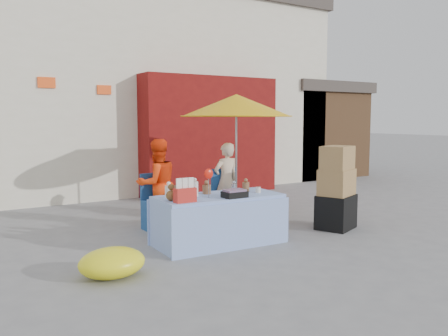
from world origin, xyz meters
TOP-DOWN VIEW (x-y plane):
  - ground at (0.00, 0.00)m, footprint 80.00×80.00m
  - backdrop at (0.52, 7.52)m, footprint 14.00×8.00m
  - market_table at (0.07, 0.42)m, footprint 1.76×0.88m
  - chair_left at (-0.23, 1.57)m, footprint 0.50×0.49m
  - chair_right at (1.02, 1.57)m, footprint 0.50×0.49m
  - vendor_orange at (-0.23, 1.71)m, footprint 0.69×0.55m
  - vendor_beige at (1.02, 1.71)m, footprint 0.48×0.33m
  - umbrella at (1.32, 1.86)m, footprint 1.90×1.90m
  - box_stack at (2.05, 0.21)m, footprint 0.71×0.65m
  - tarp_bundle at (-1.59, -0.13)m, footprint 0.86×0.78m

SIDE VIEW (x-z plane):
  - ground at x=0.00m, z-range 0.00..0.00m
  - tarp_bundle at x=-1.59m, z-range 0.00..0.32m
  - chair_left at x=-0.23m, z-range -0.17..0.68m
  - chair_right at x=1.02m, z-range -0.17..0.68m
  - market_table at x=0.07m, z-range -0.18..0.86m
  - box_stack at x=2.05m, z-range -0.05..1.22m
  - vendor_beige at x=1.02m, z-range 0.00..1.28m
  - vendor_orange at x=-0.23m, z-range 0.00..1.37m
  - umbrella at x=1.32m, z-range 0.85..2.94m
  - backdrop at x=0.52m, z-range -0.80..7.00m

